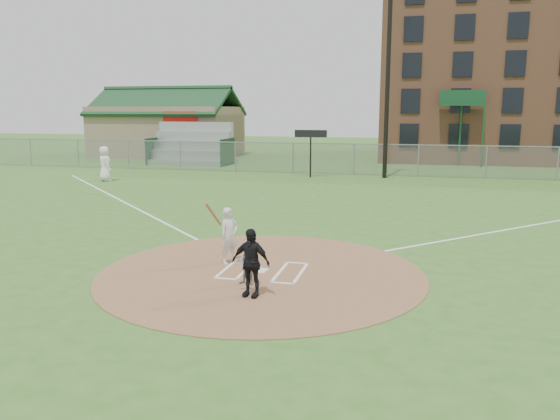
% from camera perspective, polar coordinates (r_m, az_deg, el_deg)
% --- Properties ---
extents(ground, '(140.00, 140.00, 0.00)m').
position_cam_1_polar(ground, '(14.21, -1.93, -6.59)').
color(ground, '#346221').
rests_on(ground, ground).
extents(dirt_circle, '(8.40, 8.40, 0.02)m').
position_cam_1_polar(dirt_circle, '(14.21, -1.93, -6.55)').
color(dirt_circle, olive).
rests_on(dirt_circle, ground).
extents(home_plate, '(0.46, 0.46, 0.03)m').
position_cam_1_polar(home_plate, '(14.31, -2.20, -6.33)').
color(home_plate, silver).
rests_on(home_plate, dirt_circle).
extents(foul_line_first, '(17.04, 17.04, 0.01)m').
position_cam_1_polar(foul_line_first, '(23.09, 26.79, -1.06)').
color(foul_line_first, white).
rests_on(foul_line_first, ground).
extents(foul_line_third, '(17.04, 17.04, 0.01)m').
position_cam_1_polar(foul_line_third, '(25.80, -15.93, 0.78)').
color(foul_line_third, white).
rests_on(foul_line_third, ground).
extents(catcher, '(0.51, 0.42, 0.96)m').
position_cam_1_polar(catcher, '(13.12, -3.37, -5.79)').
color(catcher, gray).
rests_on(catcher, dirt_circle).
extents(umpire, '(0.96, 0.52, 1.56)m').
position_cam_1_polar(umpire, '(12.25, -3.08, -5.50)').
color(umpire, black).
rests_on(umpire, dirt_circle).
extents(ondeck_player, '(1.19, 1.10, 2.04)m').
position_cam_1_polar(ondeck_player, '(33.73, -17.85, 4.62)').
color(ondeck_player, white).
rests_on(ondeck_player, ground).
extents(batters_boxes, '(2.08, 1.88, 0.01)m').
position_cam_1_polar(batters_boxes, '(14.34, -1.77, -6.33)').
color(batters_boxes, white).
rests_on(batters_boxes, dirt_circle).
extents(batter_at_plate, '(0.75, 1.03, 1.78)m').
position_cam_1_polar(batter_at_plate, '(14.88, -5.33, -2.65)').
color(batter_at_plate, silver).
rests_on(batter_at_plate, dirt_circle).
extents(outfield_fence, '(56.08, 0.08, 2.03)m').
position_cam_1_polar(outfield_fence, '(35.41, 7.74, 5.27)').
color(outfield_fence, slate).
rests_on(outfield_fence, ground).
extents(bleachers, '(6.08, 3.20, 3.20)m').
position_cam_1_polar(bleachers, '(42.75, -9.34, 6.88)').
color(bleachers, '#B7BABF').
rests_on(bleachers, ground).
extents(clubhouse, '(12.20, 8.71, 6.23)m').
position_cam_1_polar(clubhouse, '(50.95, -11.59, 8.26)').
color(clubhouse, gray).
rests_on(clubhouse, ground).
extents(light_pole, '(1.20, 0.30, 12.22)m').
position_cam_1_polar(light_pole, '(34.20, 11.23, 14.37)').
color(light_pole, black).
rests_on(light_pole, ground).
extents(scoreboard_sign, '(2.00, 0.10, 2.93)m').
position_cam_1_polar(scoreboard_sign, '(33.89, 3.22, 7.44)').
color(scoreboard_sign, black).
rests_on(scoreboard_sign, ground).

